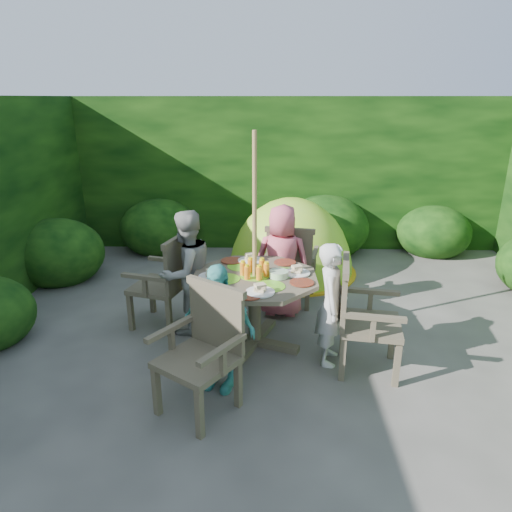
{
  "coord_description": "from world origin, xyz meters",
  "views": [
    {
      "loc": [
        -0.32,
        -4.03,
        2.48
      ],
      "look_at": [
        -0.47,
        0.64,
        0.85
      ],
      "focal_mm": 32.0,
      "sensor_mm": 36.0,
      "label": 1
    }
  ],
  "objects_px": {
    "child_left": "(187,273)",
    "dome_tent": "(290,271)",
    "garden_chair_left": "(166,280)",
    "parasol_pole": "(255,245)",
    "garden_chair_right": "(361,316)",
    "garden_chair_front": "(204,348)",
    "garden_chair_back": "(291,264)",
    "child_front": "(218,327)",
    "child_back": "(282,261)",
    "child_right": "(332,304)",
    "patio_table": "(255,287)"
  },
  "relations": [
    {
      "from": "patio_table",
      "to": "child_front",
      "type": "bearing_deg",
      "value": -111.69
    },
    {
      "from": "patio_table",
      "to": "dome_tent",
      "type": "height_order",
      "value": "dome_tent"
    },
    {
      "from": "child_left",
      "to": "child_front",
      "type": "xyz_separation_m",
      "value": [
        0.45,
        -1.04,
        -0.1
      ]
    },
    {
      "from": "dome_tent",
      "to": "child_back",
      "type": "bearing_deg",
      "value": -116.36
    },
    {
      "from": "garden_chair_left",
      "to": "child_left",
      "type": "height_order",
      "value": "child_left"
    },
    {
      "from": "child_left",
      "to": "garden_chair_front",
      "type": "bearing_deg",
      "value": 56.25
    },
    {
      "from": "garden_chair_right",
      "to": "garden_chair_back",
      "type": "height_order",
      "value": "garden_chair_right"
    },
    {
      "from": "garden_chair_left",
      "to": "garden_chair_front",
      "type": "distance_m",
      "value": 1.56
    },
    {
      "from": "parasol_pole",
      "to": "dome_tent",
      "type": "xyz_separation_m",
      "value": [
        0.46,
        2.15,
        -1.1
      ]
    },
    {
      "from": "parasol_pole",
      "to": "garden_chair_front",
      "type": "height_order",
      "value": "parasol_pole"
    },
    {
      "from": "garden_chair_left",
      "to": "child_right",
      "type": "height_order",
      "value": "child_right"
    },
    {
      "from": "parasol_pole",
      "to": "garden_chair_left",
      "type": "relative_size",
      "value": 2.14
    },
    {
      "from": "child_front",
      "to": "child_back",
      "type": "bearing_deg",
      "value": 88.87
    },
    {
      "from": "garden_chair_left",
      "to": "garden_chair_back",
      "type": "height_order",
      "value": "garden_chair_left"
    },
    {
      "from": "garden_chair_back",
      "to": "parasol_pole",
      "type": "bearing_deg",
      "value": 79.1
    },
    {
      "from": "parasol_pole",
      "to": "child_right",
      "type": "bearing_deg",
      "value": -21.36
    },
    {
      "from": "dome_tent",
      "to": "garden_chair_left",
      "type": "bearing_deg",
      "value": -149.59
    },
    {
      "from": "parasol_pole",
      "to": "child_back",
      "type": "xyz_separation_m",
      "value": [
        0.29,
        0.75,
        -0.43
      ]
    },
    {
      "from": "parasol_pole",
      "to": "garden_chair_left",
      "type": "height_order",
      "value": "parasol_pole"
    },
    {
      "from": "parasol_pole",
      "to": "child_right",
      "type": "distance_m",
      "value": 0.94
    },
    {
      "from": "child_left",
      "to": "parasol_pole",
      "type": "bearing_deg",
      "value": 109.34
    },
    {
      "from": "parasol_pole",
      "to": "garden_chair_right",
      "type": "xyz_separation_m",
      "value": [
        1.01,
        -0.42,
        -0.55
      ]
    },
    {
      "from": "child_left",
      "to": "child_back",
      "type": "distance_m",
      "value": 1.13
    },
    {
      "from": "patio_table",
      "to": "garden_chair_front",
      "type": "distance_m",
      "value": 1.1
    },
    {
      "from": "dome_tent",
      "to": "child_left",
      "type": "bearing_deg",
      "value": -142.42
    },
    {
      "from": "child_left",
      "to": "dome_tent",
      "type": "distance_m",
      "value": 2.32
    },
    {
      "from": "garden_chair_back",
      "to": "child_back",
      "type": "distance_m",
      "value": 0.32
    },
    {
      "from": "garden_chair_left",
      "to": "garden_chair_front",
      "type": "height_order",
      "value": "garden_chair_left"
    },
    {
      "from": "garden_chair_front",
      "to": "garden_chair_left",
      "type": "bearing_deg",
      "value": 148.11
    },
    {
      "from": "garden_chair_left",
      "to": "garden_chair_back",
      "type": "distance_m",
      "value": 1.55
    },
    {
      "from": "garden_chair_back",
      "to": "child_left",
      "type": "relative_size",
      "value": 0.73
    },
    {
      "from": "patio_table",
      "to": "parasol_pole",
      "type": "distance_m",
      "value": 0.44
    },
    {
      "from": "patio_table",
      "to": "parasol_pole",
      "type": "height_order",
      "value": "parasol_pole"
    },
    {
      "from": "garden_chair_front",
      "to": "parasol_pole",
      "type": "bearing_deg",
      "value": 103.95
    },
    {
      "from": "child_front",
      "to": "garden_chair_left",
      "type": "bearing_deg",
      "value": 142.26
    },
    {
      "from": "garden_chair_right",
      "to": "child_back",
      "type": "distance_m",
      "value": 1.37
    },
    {
      "from": "parasol_pole",
      "to": "garden_chair_right",
      "type": "height_order",
      "value": "parasol_pole"
    },
    {
      "from": "parasol_pole",
      "to": "child_left",
      "type": "relative_size",
      "value": 1.6
    },
    {
      "from": "child_left",
      "to": "dome_tent",
      "type": "height_order",
      "value": "child_left"
    },
    {
      "from": "garden_chair_right",
      "to": "child_right",
      "type": "xyz_separation_m",
      "value": [
        -0.26,
        0.12,
        0.06
      ]
    },
    {
      "from": "garden_chair_back",
      "to": "child_front",
      "type": "height_order",
      "value": "child_front"
    },
    {
      "from": "garden_chair_front",
      "to": "child_front",
      "type": "bearing_deg",
      "value": 106.84
    },
    {
      "from": "child_back",
      "to": "garden_chair_back",
      "type": "bearing_deg",
      "value": -107.4
    },
    {
      "from": "garden_chair_left",
      "to": "garden_chair_front",
      "type": "bearing_deg",
      "value": 39.39
    },
    {
      "from": "child_left",
      "to": "child_back",
      "type": "bearing_deg",
      "value": 154.34
    },
    {
      "from": "garden_chair_left",
      "to": "child_left",
      "type": "xyz_separation_m",
      "value": [
        0.27,
        -0.11,
        0.14
      ]
    },
    {
      "from": "garden_chair_left",
      "to": "child_back",
      "type": "bearing_deg",
      "value": 120.15
    },
    {
      "from": "garden_chair_left",
      "to": "child_front",
      "type": "height_order",
      "value": "child_front"
    },
    {
      "from": "garden_chair_right",
      "to": "child_right",
      "type": "distance_m",
      "value": 0.3
    },
    {
      "from": "parasol_pole",
      "to": "child_left",
      "type": "bearing_deg",
      "value": 158.64
    }
  ]
}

